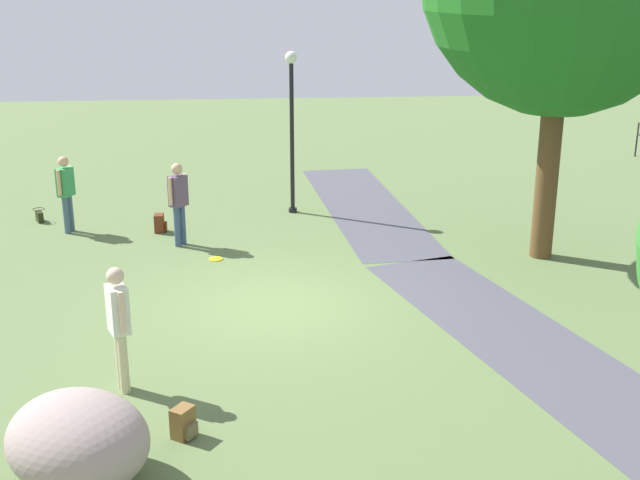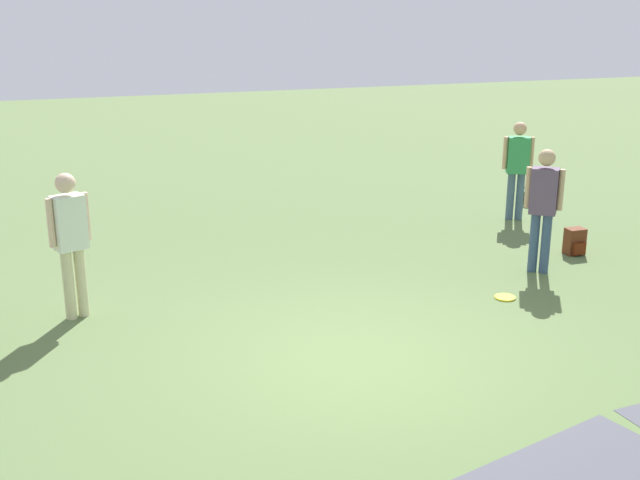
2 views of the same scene
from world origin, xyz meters
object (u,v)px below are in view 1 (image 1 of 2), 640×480
(frisbee_on_grass, at_px, (216,259))
(spare_backpack_on_lawn, at_px, (160,223))
(lamp_post, at_px, (292,116))
(lawn_boulder, at_px, (78,441))
(handbag_on_grass, at_px, (39,216))
(woman_with_handbag, at_px, (66,189))
(passerby_on_path, at_px, (178,198))
(backpack_by_boulder, at_px, (184,423))
(man_near_boulder, at_px, (119,320))

(frisbee_on_grass, bearing_deg, spare_backpack_on_lawn, -146.43)
(lamp_post, distance_m, lawn_boulder, 11.26)
(lawn_boulder, bearing_deg, handbag_on_grass, -164.51)
(woman_with_handbag, relative_size, handbag_on_grass, 4.69)
(lamp_post, xyz_separation_m, passerby_on_path, (2.29, -2.48, -1.29))
(backpack_by_boulder, bearing_deg, spare_backpack_on_lawn, -172.42)
(lawn_boulder, relative_size, man_near_boulder, 1.25)
(spare_backpack_on_lawn, relative_size, frisbee_on_grass, 1.48)
(frisbee_on_grass, bearing_deg, lamp_post, 152.31)
(lawn_boulder, height_order, frisbee_on_grass, lawn_boulder)
(handbag_on_grass, xyz_separation_m, frisbee_on_grass, (2.95, 4.13, -0.13))
(lamp_post, bearing_deg, man_near_boulder, -17.99)
(frisbee_on_grass, bearing_deg, handbag_on_grass, -125.60)
(passerby_on_path, height_order, handbag_on_grass, passerby_on_path)
(man_near_boulder, xyz_separation_m, handbag_on_grass, (-8.26, -3.06, -0.91))
(backpack_by_boulder, height_order, frisbee_on_grass, backpack_by_boulder)
(woman_with_handbag, relative_size, backpack_by_boulder, 4.26)
(lawn_boulder, xyz_separation_m, handbag_on_grass, (-10.41, -2.88, -0.39))
(handbag_on_grass, relative_size, spare_backpack_on_lawn, 0.91)
(woman_with_handbag, xyz_separation_m, backpack_by_boulder, (8.68, 3.12, -0.80))
(handbag_on_grass, bearing_deg, woman_with_handbag, 44.69)
(lamp_post, distance_m, backpack_by_boulder, 10.25)
(woman_with_handbag, distance_m, handbag_on_grass, 1.48)
(handbag_on_grass, distance_m, backpack_by_boulder, 10.33)
(woman_with_handbag, distance_m, backpack_by_boulder, 9.26)
(handbag_on_grass, bearing_deg, lawn_boulder, 15.49)
(woman_with_handbag, distance_m, passerby_on_path, 2.75)
(backpack_by_boulder, relative_size, frisbee_on_grass, 1.48)
(lamp_post, xyz_separation_m, spare_backpack_on_lawn, (1.32, -3.00, -2.12))
(lamp_post, xyz_separation_m, woman_with_handbag, (1.17, -4.99, -1.33))
(handbag_on_grass, bearing_deg, lamp_post, 93.05)
(man_near_boulder, xyz_separation_m, frisbee_on_grass, (-5.30, 1.07, -1.04))
(handbag_on_grass, xyz_separation_m, spare_backpack_on_lawn, (1.01, 2.84, 0.05))
(passerby_on_path, bearing_deg, lawn_boulder, -3.26)
(passerby_on_path, bearing_deg, backpack_by_boulder, 4.60)
(passerby_on_path, distance_m, handbag_on_grass, 4.00)
(lamp_post, bearing_deg, woman_with_handbag, -76.80)
(lamp_post, distance_m, spare_backpack_on_lawn, 3.91)
(man_near_boulder, distance_m, passerby_on_path, 6.28)
(woman_with_handbag, distance_m, man_near_boulder, 7.72)
(spare_backpack_on_lawn, bearing_deg, lamp_post, 113.73)
(lawn_boulder, relative_size, spare_backpack_on_lawn, 5.60)
(passerby_on_path, xyz_separation_m, backpack_by_boulder, (7.56, 0.61, -0.84))
(man_near_boulder, relative_size, spare_backpack_on_lawn, 4.49)
(passerby_on_path, height_order, spare_backpack_on_lawn, passerby_on_path)
(woman_with_handbag, xyz_separation_m, handbag_on_grass, (-0.86, -0.85, -0.85))
(backpack_by_boulder, distance_m, frisbee_on_grass, 6.59)
(lamp_post, distance_m, handbag_on_grass, 6.24)
(man_near_boulder, height_order, handbag_on_grass, man_near_boulder)
(passerby_on_path, distance_m, backpack_by_boulder, 7.63)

